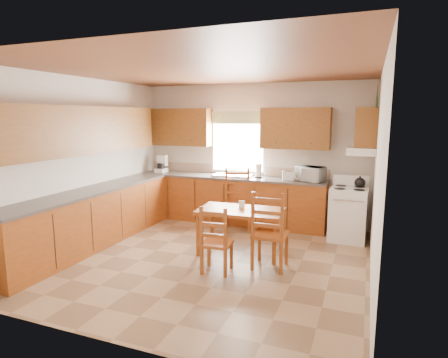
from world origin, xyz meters
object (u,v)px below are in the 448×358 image
(chair_near_left, at_px, (217,239))
(chair_far_left, at_px, (219,203))
(dining_table, at_px, (241,231))
(chair_far_right, at_px, (237,200))
(chair_near_right, at_px, (270,230))
(microwave, at_px, (310,174))
(stove, at_px, (348,215))

(chair_near_left, height_order, chair_far_left, chair_near_left)
(dining_table, bearing_deg, chair_far_right, 108.38)
(chair_far_left, bearing_deg, chair_near_left, -73.25)
(dining_table, relative_size, chair_near_right, 1.18)
(microwave, distance_m, chair_far_right, 1.40)
(microwave, distance_m, dining_table, 1.87)
(stove, xyz_separation_m, chair_far_right, (-1.93, -0.14, 0.12))
(chair_far_left, bearing_deg, microwave, 3.28)
(chair_far_left, bearing_deg, stove, -6.02)
(chair_near_left, bearing_deg, stove, -132.69)
(microwave, xyz_separation_m, chair_near_left, (-0.87, -2.32, -0.60))
(dining_table, relative_size, chair_far_right, 1.14)
(stove, distance_m, microwave, 0.97)
(microwave, distance_m, chair_far_left, 1.81)
(chair_near_right, bearing_deg, chair_far_right, -56.81)
(stove, distance_m, dining_table, 1.94)
(microwave, height_order, chair_near_left, microwave)
(microwave, xyz_separation_m, chair_near_right, (-0.24, -1.92, -0.51))
(microwave, bearing_deg, chair_near_right, -78.88)
(stove, xyz_separation_m, dining_table, (-1.50, -1.24, -0.10))
(chair_near_right, bearing_deg, microwave, -97.66)
(dining_table, distance_m, chair_near_left, 0.80)
(stove, xyz_separation_m, microwave, (-0.70, 0.29, 0.61))
(stove, height_order, chair_near_right, chair_near_right)
(dining_table, xyz_separation_m, chair_near_left, (-0.07, -0.79, 0.12))
(microwave, xyz_separation_m, chair_far_right, (-1.23, -0.43, -0.49))
(microwave, height_order, dining_table, microwave)
(chair_near_right, distance_m, chair_far_left, 2.22)
(chair_near_left, xyz_separation_m, chair_near_right, (0.63, 0.40, 0.08))
(microwave, height_order, chair_near_right, microwave)
(chair_near_right, relative_size, chair_far_right, 0.97)
(dining_table, height_order, chair_far_left, chair_far_left)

